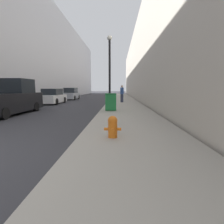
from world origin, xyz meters
The scene contains 10 objects.
sidewalk_right centered at (5.23, 18.00, 0.07)m, with size 3.52×60.00×0.15m.
building_left_glass centered at (-10.54, 26.00, 6.88)m, with size 12.00×60.00×13.76m.
building_right_stone centered at (13.09, 26.00, 5.37)m, with size 12.00×60.00×10.75m.
fire_hydrant centered at (4.54, 2.31, 0.49)m, with size 0.51×0.40×0.65m.
trash_bin centered at (4.20, 8.73, 0.74)m, with size 0.73×0.65×1.14m.
lamppost centered at (3.97, 11.65, 3.22)m, with size 0.40×0.40×5.63m.
pickup_truck centered at (-2.20, 7.82, 0.93)m, with size 2.25×5.56×2.23m.
parked_sedan_near centered at (-2.27, 15.48, 0.72)m, with size 1.84×4.27×1.58m.
parked_sedan_far centered at (-2.26, 22.58, 0.77)m, with size 1.82×4.35×1.70m.
pedestrian_on_sidewalk centered at (5.06, 15.85, 1.05)m, with size 0.36×0.23×1.79m.
Camera 1 is at (4.72, -2.79, 1.61)m, focal length 28.00 mm.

